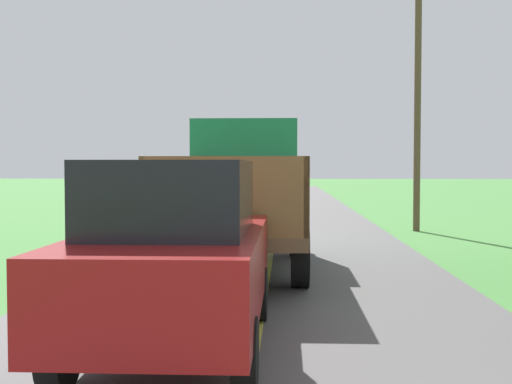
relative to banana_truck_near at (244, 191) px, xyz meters
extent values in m
cube|color=#2D2D30|center=(-0.02, -0.87, -0.79)|extent=(0.90, 5.51, 0.24)
cube|color=brown|center=(-0.02, -0.87, -0.59)|extent=(2.30, 5.80, 0.20)
cube|color=#197A4C|center=(-0.02, 1.08, 0.46)|extent=(2.10, 1.90, 1.90)
cube|color=black|center=(-0.02, 2.03, 0.80)|extent=(1.78, 0.02, 0.76)
cube|color=brown|center=(-1.13, -1.85, 0.06)|extent=(0.08, 3.85, 1.10)
cube|color=brown|center=(1.09, -1.85, 0.06)|extent=(0.08, 3.85, 1.10)
cube|color=brown|center=(-0.02, -3.73, 0.06)|extent=(2.30, 0.08, 1.10)
cube|color=brown|center=(-0.02, 0.04, 0.06)|extent=(2.30, 0.08, 1.10)
cylinder|color=black|center=(-1.07, 0.92, -0.89)|extent=(0.28, 1.00, 1.00)
cylinder|color=black|center=(1.03, 0.92, -0.89)|extent=(0.28, 1.00, 1.00)
cylinder|color=black|center=(-1.07, -2.47, -0.89)|extent=(0.28, 1.00, 1.00)
cylinder|color=black|center=(1.03, -2.47, -0.89)|extent=(0.28, 1.00, 1.00)
ellipsoid|color=#86AE23|center=(0.39, -2.44, -0.01)|extent=(0.45, 0.58, 0.51)
ellipsoid|color=#7FAA39|center=(-0.20, -0.48, 0.05)|extent=(0.56, 0.73, 0.43)
ellipsoid|color=#71B138|center=(0.79, -1.44, -0.01)|extent=(0.41, 0.43, 0.42)
ellipsoid|color=#83AB33|center=(-0.69, -1.72, -0.34)|extent=(0.54, 0.52, 0.47)
ellipsoid|color=#7BB72C|center=(0.44, -2.63, -0.27)|extent=(0.58, 0.56, 0.40)
ellipsoid|color=#7CB325|center=(0.83, -3.40, -0.01)|extent=(0.43, 0.40, 0.48)
ellipsoid|color=#7EB236|center=(0.06, -0.34, -0.29)|extent=(0.49, 0.47, 0.38)
ellipsoid|color=#82BA27|center=(0.57, -1.85, 0.03)|extent=(0.57, 0.62, 0.41)
ellipsoid|color=#79B237|center=(0.46, -1.25, 0.30)|extent=(0.47, 0.45, 0.41)
ellipsoid|color=#82B733|center=(-0.05, -0.99, -0.29)|extent=(0.60, 0.66, 0.47)
cylinder|color=brown|center=(4.73, 7.04, 2.41)|extent=(0.20, 0.20, 7.76)
cube|color=maroon|center=(-0.28, -5.89, -0.57)|extent=(1.70, 4.10, 0.80)
cube|color=black|center=(-0.28, -6.09, 0.18)|extent=(1.44, 2.05, 0.70)
cylinder|color=black|center=(-1.05, -4.62, -1.07)|extent=(0.20, 0.64, 0.64)
cylinder|color=black|center=(0.49, -4.62, -1.07)|extent=(0.20, 0.64, 0.64)
cylinder|color=black|center=(-1.05, -7.16, -1.07)|extent=(0.20, 0.64, 0.64)
cylinder|color=black|center=(0.49, -7.16, -1.07)|extent=(0.20, 0.64, 0.64)
camera|label=1|loc=(0.82, -12.28, 0.47)|focal=44.83mm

